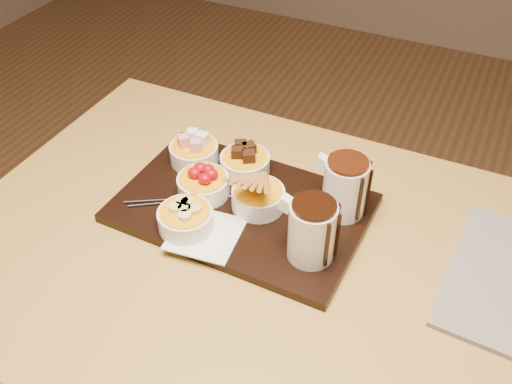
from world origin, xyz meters
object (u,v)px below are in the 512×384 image
at_px(bowl_strawberries, 203,186).
at_px(serving_board, 242,208).
at_px(pitcher_milk_chocolate, 345,188).
at_px(dining_table, 279,291).
at_px(pitcher_dark_chocolate, 312,232).

bearing_deg(bowl_strawberries, serving_board, 2.00).
bearing_deg(pitcher_milk_chocolate, serving_board, -158.20).
height_order(dining_table, pitcher_milk_chocolate, pitcher_milk_chocolate).
height_order(serving_board, bowl_strawberries, bowl_strawberries).
bearing_deg(serving_board, pitcher_dark_chocolate, -19.98).
distance_m(dining_table, pitcher_dark_chocolate, 0.18).
relative_size(bowl_strawberries, pitcher_dark_chocolate, 0.91).
xyz_separation_m(serving_board, pitcher_milk_chocolate, (0.18, 0.07, 0.06)).
height_order(dining_table, serving_board, serving_board).
height_order(pitcher_dark_chocolate, pitcher_milk_chocolate, same).
bearing_deg(pitcher_dark_chocolate, dining_table, -170.25).
bearing_deg(bowl_strawberries, pitcher_dark_chocolate, -14.22).
xyz_separation_m(dining_table, pitcher_milk_chocolate, (0.06, 0.14, 0.17)).
bearing_deg(serving_board, dining_table, -31.00).
xyz_separation_m(dining_table, serving_board, (-0.11, 0.07, 0.11)).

